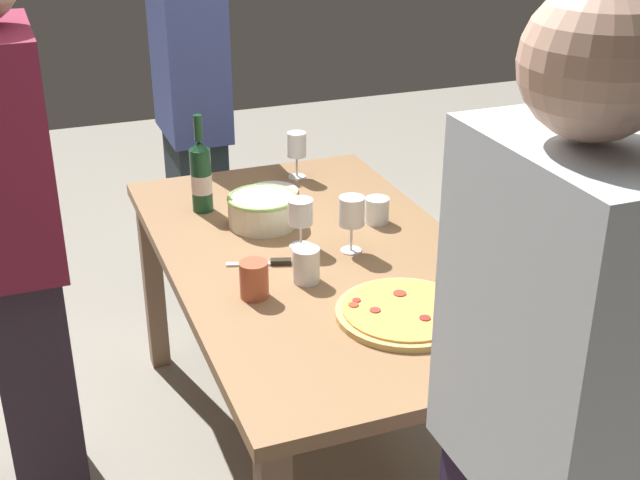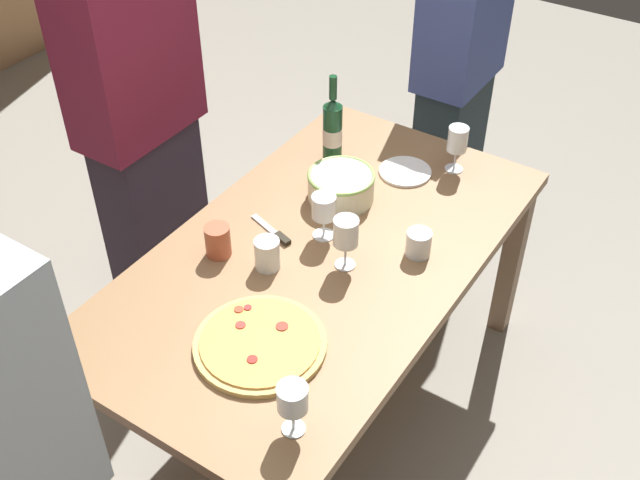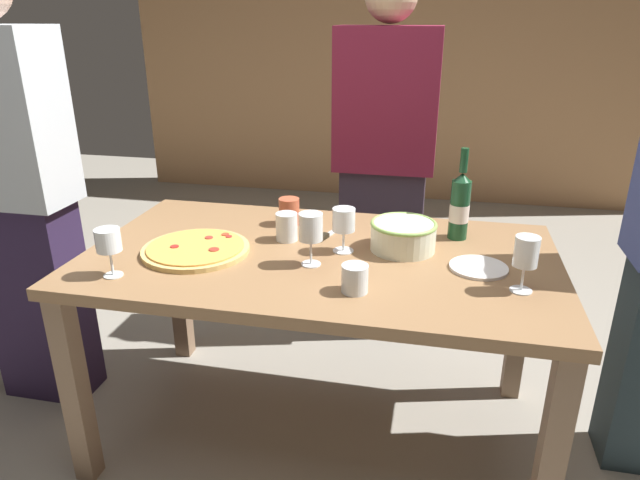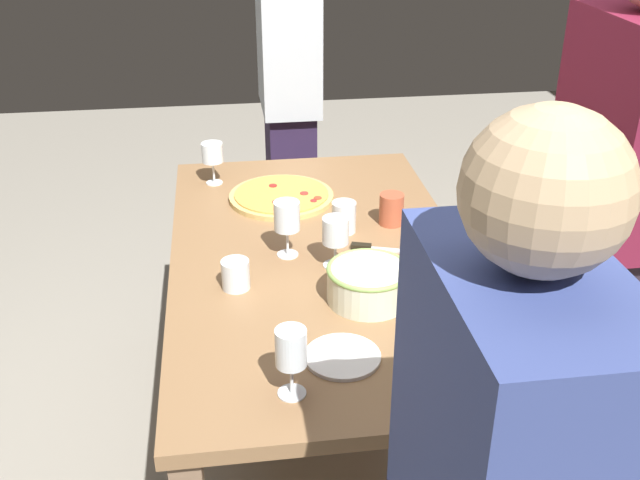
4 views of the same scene
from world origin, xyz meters
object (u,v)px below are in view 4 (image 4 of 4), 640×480
(cup_spare, at_px, (344,217))
(cup_ceramic, at_px, (236,274))
(person_guest_right, at_px, (610,223))
(wine_bottle, at_px, (445,292))
(side_plate, at_px, (343,357))
(person_guest_left, at_px, (289,100))
(wine_glass_far_left, at_px, (291,351))
(cup_amber, at_px, (391,209))
(pizza_knife, at_px, (373,248))
(wine_glass_near_pizza, at_px, (212,155))
(wine_glass_far_right, at_px, (287,219))
(serving_bowl, at_px, (368,282))
(dining_table, at_px, (320,281))
(pizza, at_px, (281,196))
(wine_glass_by_bottle, at_px, (335,232))

(cup_spare, bearing_deg, cup_ceramic, -49.56)
(person_guest_right, bearing_deg, wine_bottle, 37.32)
(side_plate, bearing_deg, cup_spare, 170.27)
(wine_bottle, xyz_separation_m, person_guest_left, (-1.64, -0.22, -0.00))
(person_guest_right, bearing_deg, wine_glass_far_left, 35.49)
(cup_ceramic, distance_m, person_guest_right, 1.11)
(cup_amber, height_order, pizza_knife, cup_amber)
(wine_glass_near_pizza, relative_size, person_guest_right, 0.09)
(wine_glass_far_right, height_order, cup_spare, wine_glass_far_right)
(side_plate, bearing_deg, person_guest_left, 178.47)
(wine_glass_far_left, bearing_deg, cup_spare, 162.35)
(serving_bowl, height_order, wine_glass_far_left, wine_glass_far_left)
(wine_glass_far_right, bearing_deg, serving_bowl, 34.15)
(wine_glass_far_left, bearing_deg, pizza_knife, 153.76)
(dining_table, height_order, pizza, pizza)
(wine_bottle, height_order, wine_glass_near_pizza, wine_bottle)
(wine_glass_far_left, bearing_deg, serving_bowl, 146.11)
(serving_bowl, height_order, wine_glass_near_pizza, wine_glass_near_pizza)
(wine_bottle, distance_m, wine_glass_near_pizza, 1.19)
(wine_glass_near_pizza, distance_m, wine_glass_far_right, 0.62)
(cup_amber, bearing_deg, cup_ceramic, -56.94)
(wine_glass_far_right, height_order, person_guest_right, person_guest_right)
(dining_table, relative_size, pizza, 4.36)
(pizza_knife, bearing_deg, side_plate, -19.10)
(dining_table, xyz_separation_m, cup_ceramic, (0.16, -0.26, 0.14))
(pizza, distance_m, pizza_knife, 0.48)
(wine_glass_far_right, bearing_deg, cup_spare, 124.67)
(dining_table, bearing_deg, wine_glass_far_left, -13.42)
(wine_bottle, xyz_separation_m, person_guest_right, (-0.34, 0.60, -0.02))
(wine_bottle, xyz_separation_m, wine_glass_by_bottle, (-0.38, -0.21, -0.01))
(pizza, relative_size, wine_glass_near_pizza, 2.35)
(pizza, bearing_deg, serving_bowl, 13.97)
(cup_ceramic, relative_size, person_guest_left, 0.05)
(wine_bottle, relative_size, side_plate, 1.79)
(cup_ceramic, xyz_separation_m, cup_spare, (-0.30, 0.36, 0.01))
(wine_glass_far_left, distance_m, cup_ceramic, 0.50)
(pizza, xyz_separation_m, wine_bottle, (0.88, 0.33, 0.11))
(cup_ceramic, height_order, cup_spare, cup_spare)
(pizza_knife, bearing_deg, wine_glass_far_left, -26.24)
(cup_spare, height_order, side_plate, cup_spare)
(cup_amber, bearing_deg, pizza_knife, -28.62)
(pizza, height_order, cup_ceramic, cup_ceramic)
(wine_glass_near_pizza, xyz_separation_m, pizza_knife, (0.59, 0.48, -0.11))
(dining_table, bearing_deg, wine_glass_near_pizza, -152.42)
(cup_ceramic, bearing_deg, wine_bottle, 59.37)
(cup_amber, bearing_deg, wine_glass_near_pizza, -126.18)
(wine_glass_near_pizza, height_order, cup_spare, wine_glass_near_pizza)
(wine_glass_far_right, distance_m, side_plate, 0.55)
(person_guest_left, xyz_separation_m, person_guest_right, (1.30, 0.82, -0.01))
(cup_ceramic, xyz_separation_m, pizza_knife, (-0.17, 0.43, -0.04))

